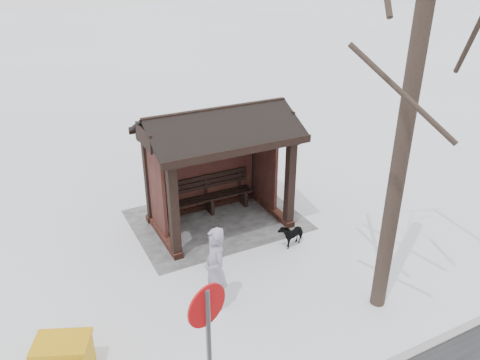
# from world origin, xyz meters

# --- Properties ---
(ground) EXTENTS (120.00, 120.00, 0.00)m
(ground) POSITION_xyz_m (0.00, 0.00, 0.00)
(ground) COLOR white
(ground) RESTS_ON ground
(trampled_patch) EXTENTS (4.20, 3.20, 0.02)m
(trampled_patch) POSITION_xyz_m (0.00, -0.20, 0.01)
(trampled_patch) COLOR gray
(trampled_patch) RESTS_ON ground
(bus_shelter) EXTENTS (3.60, 2.40, 3.09)m
(bus_shelter) POSITION_xyz_m (0.00, -0.16, 2.17)
(bus_shelter) COLOR #341912
(bus_shelter) RESTS_ON ground
(pedestrian) EXTENTS (0.46, 0.66, 1.74)m
(pedestrian) POSITION_xyz_m (1.38, 2.81, 0.87)
(pedestrian) COLOR gray
(pedestrian) RESTS_ON ground
(dog) EXTENTS (0.75, 0.51, 0.58)m
(dog) POSITION_xyz_m (-1.12, 1.64, 0.29)
(dog) COLOR black
(dog) RESTS_ON ground
(grit_bin) EXTENTS (1.05, 0.90, 0.68)m
(grit_bin) POSITION_xyz_m (4.26, 3.18, 0.34)
(grit_bin) COLOR #C38A0B
(grit_bin) RESTS_ON ground
(road_sign) EXTENTS (0.61, 0.23, 2.47)m
(road_sign) POSITION_xyz_m (2.50, 5.07, 1.77)
(road_sign) COLOR slate
(road_sign) RESTS_ON ground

